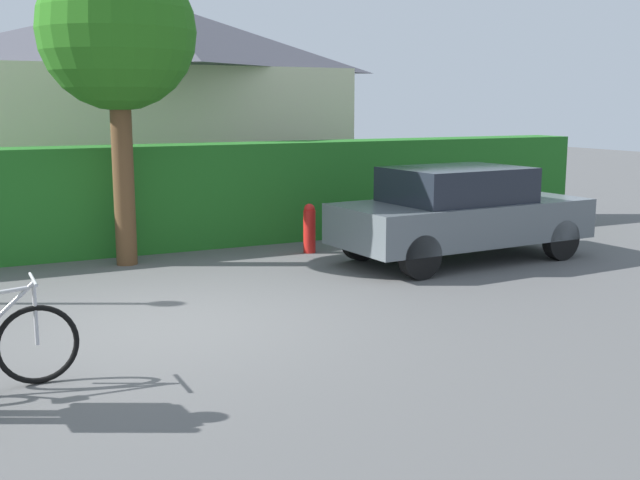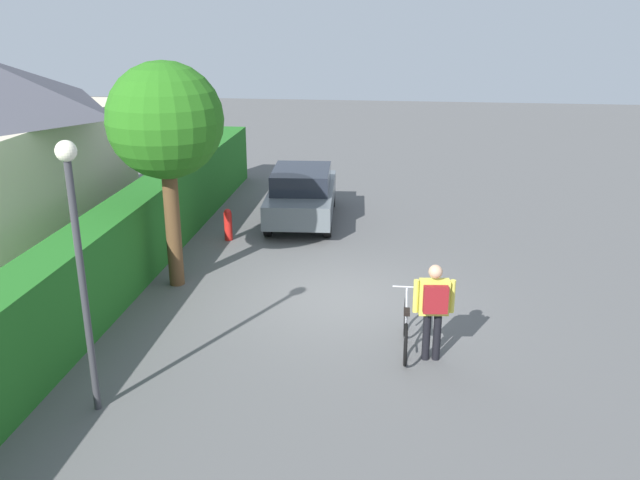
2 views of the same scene
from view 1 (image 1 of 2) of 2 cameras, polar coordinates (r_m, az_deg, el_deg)
name	(u,v)px [view 1 (image 1 of 2)]	position (r m, az deg, el deg)	size (l,w,h in m)	color
ground_plane	(164,324)	(8.78, -11.49, -6.08)	(60.00, 60.00, 0.00)	#565656
hedge_row	(90,201)	(12.90, -16.69, 2.77)	(19.29, 0.90, 1.74)	#21661F
house_distant	(155,107)	(17.33, -12.11, 9.60)	(7.72, 4.81, 4.59)	beige
parked_car_near	(460,212)	(12.11, 10.34, 2.05)	(4.13, 1.96, 1.46)	slate
tree_kerbside	(117,34)	(11.90, -14.79, 14.50)	(2.29, 2.29, 4.59)	brown
fire_hydrant	(309,228)	(12.58, -0.79, 0.92)	(0.20, 0.20, 0.81)	red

